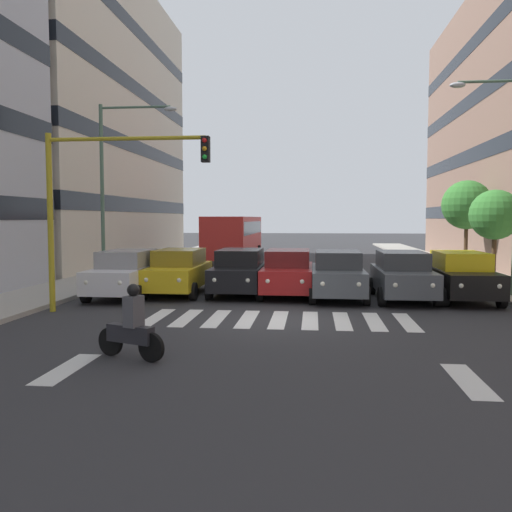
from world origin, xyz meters
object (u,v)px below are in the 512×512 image
object	(u,v)px
car_2	(338,274)
street_lamp_right	(114,174)
car_4	(240,271)
bus_behind_traffic	(234,234)
street_tree_2	(467,205)
car_0	(461,276)
car_6	(126,273)
car_5	(179,271)
motorcycle_with_rider	(131,328)
street_tree_1	(495,215)
car_3	(288,272)
traffic_light_gantry	(96,190)
car_1	(402,275)
street_lamp_left	(507,166)

from	to	relation	value
car_2	street_lamp_right	size ratio (longest dim) A/B	0.58
car_4	car_2	bearing A→B (deg)	168.88
bus_behind_traffic	street_tree_2	size ratio (longest dim) A/B	2.19
car_0	street_tree_2	xyz separation A→B (m)	(-3.02, -10.60, 2.73)
car_6	bus_behind_traffic	bearing A→B (deg)	-96.30
car_5	motorcycle_with_rider	xyz separation A→B (m)	(-1.39, 9.49, -0.24)
street_tree_2	car_2	bearing A→B (deg)	55.27
bus_behind_traffic	motorcycle_with_rider	distance (m)	24.40
street_tree_1	car_0	bearing A→B (deg)	61.45
car_3	street_tree_1	distance (m)	10.01
traffic_light_gantry	car_6	bearing A→B (deg)	-85.21
car_0	street_tree_2	world-z (taller)	street_tree_2
street_lamp_right	motorcycle_with_rider	bearing A→B (deg)	111.85
car_3	street_lamp_right	world-z (taller)	street_lamp_right
car_0	car_5	xyz separation A→B (m)	(10.30, -0.58, 0.00)
car_0	car_3	size ratio (longest dim) A/B	1.00
car_2	traffic_light_gantry	distance (m)	8.80
motorcycle_with_rider	street_lamp_right	xyz separation A→B (m)	(4.80, -11.98, 4.18)
car_0	car_2	size ratio (longest dim) A/B	1.00
motorcycle_with_rider	street_tree_2	size ratio (longest dim) A/B	0.34
car_4	street_tree_1	distance (m)	11.61
street_tree_1	street_tree_2	size ratio (longest dim) A/B	0.83
car_1	car_5	distance (m)	8.31
street_tree_1	street_tree_2	bearing A→B (deg)	-93.58
car_3	car_4	distance (m)	1.85
motorcycle_with_rider	car_1	bearing A→B (deg)	-127.83
traffic_light_gantry	street_lamp_left	distance (m)	14.03
car_0	street_lamp_right	xyz separation A→B (m)	(13.71, -3.06, 3.94)
street_lamp_right	street_tree_1	distance (m)	16.58
car_5	street_tree_2	bearing A→B (deg)	-143.05
street_lamp_right	street_tree_2	xyz separation A→B (m)	(-16.73, -7.54, -1.21)
street_lamp_left	street_tree_2	xyz separation A→B (m)	(-1.42, -10.09, -1.15)
car_6	street_lamp_left	xyz separation A→B (m)	(-13.64, -0.87, 3.88)
car_0	bus_behind_traffic	size ratio (longest dim) A/B	0.42
car_2	car_4	world-z (taller)	same
street_lamp_left	street_lamp_right	bearing A→B (deg)	-9.47
traffic_light_gantry	street_tree_1	world-z (taller)	traffic_light_gantry
car_5	bus_behind_traffic	bearing A→B (deg)	-90.00
car_1	car_6	world-z (taller)	same
street_lamp_right	car_4	bearing A→B (deg)	158.14
motorcycle_with_rider	street_lamp_left	bearing A→B (deg)	-138.12
bus_behind_traffic	street_lamp_right	distance (m)	13.15
car_3	street_tree_2	distance (m)	13.82
street_lamp_right	street_tree_2	size ratio (longest dim) A/B	1.59
car_0	car_2	distance (m)	4.30
car_1	car_3	world-z (taller)	same
street_lamp_left	car_1	bearing A→B (deg)	8.65
car_1	car_4	xyz separation A→B (m)	(5.94, -0.80, 0.00)
street_tree_2	bus_behind_traffic	bearing A→B (deg)	-19.86
car_2	car_3	size ratio (longest dim) A/B	1.00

